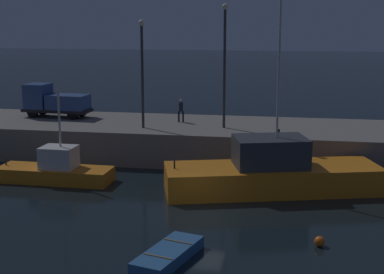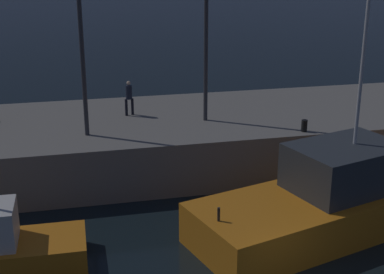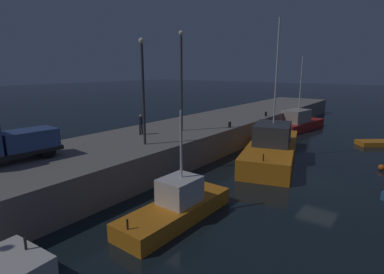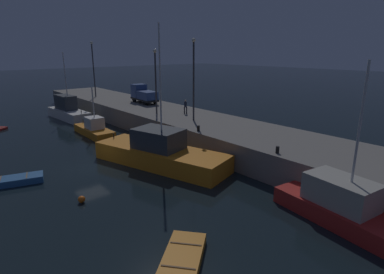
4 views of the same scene
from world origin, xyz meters
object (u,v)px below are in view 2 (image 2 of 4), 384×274
object	(u,v)px
bollard_central	(304,126)
lamp_post_central	(206,15)
dockworker	(129,96)
fishing_boat_orange	(345,197)
lamp_post_east	(81,34)

from	to	relation	value
bollard_central	lamp_post_central	bearing A→B (deg)	144.91
lamp_post_central	dockworker	bearing A→B (deg)	154.09
fishing_boat_orange	lamp_post_central	size ratio (longest dim) A/B	1.52
dockworker	lamp_post_central	bearing A→B (deg)	-25.91
lamp_post_east	fishing_boat_orange	bearing A→B (deg)	-32.94
lamp_post_east	lamp_post_central	bearing A→B (deg)	10.21
lamp_post_east	bollard_central	xyz separation A→B (m)	(9.82, -1.76, -4.28)
bollard_central	fishing_boat_orange	bearing A→B (deg)	-92.05
fishing_boat_orange	dockworker	size ratio (longest dim) A/B	7.61
fishing_boat_orange	bollard_central	size ratio (longest dim) A/B	24.46
lamp_post_east	bollard_central	size ratio (longest dim) A/B	14.11
lamp_post_east	dockworker	world-z (taller)	lamp_post_east
dockworker	bollard_central	size ratio (longest dim) A/B	3.21
lamp_post_east	dockworker	distance (m)	5.04
lamp_post_east	dockworker	size ratio (longest dim) A/B	4.39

